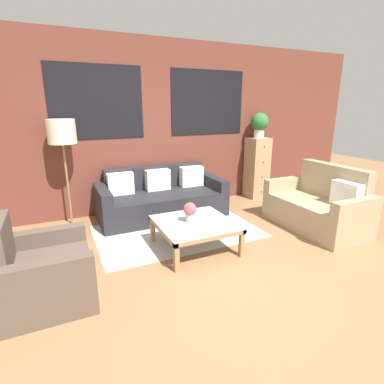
{
  "coord_description": "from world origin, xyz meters",
  "views": [
    {
      "loc": [
        -1.64,
        -2.5,
        1.75
      ],
      "look_at": [
        0.11,
        1.27,
        0.55
      ],
      "focal_mm": 28.0,
      "sensor_mm": 36.0,
      "label": 1
    }
  ],
  "objects": [
    {
      "name": "drawer_cabinet",
      "position": [
        1.93,
        2.18,
        0.58
      ],
      "size": [
        0.38,
        0.39,
        1.16
      ],
      "color": "tan",
      "rests_on": "ground_plane"
    },
    {
      "name": "rug",
      "position": [
        -0.14,
        1.22,
        0.0
      ],
      "size": [
        2.27,
        1.44,
        0.0
      ],
      "color": "#BCB7B2",
      "rests_on": "ground_plane"
    },
    {
      "name": "wall_back_brick",
      "position": [
        0.0,
        2.44,
        1.41
      ],
      "size": [
        8.4,
        0.09,
        2.8
      ],
      "color": "brown",
      "rests_on": "ground_plane"
    },
    {
      "name": "floor_lamp",
      "position": [
        -1.5,
        2.12,
        1.35
      ],
      "size": [
        0.39,
        0.39,
        1.57
      ],
      "color": "olive",
      "rests_on": "ground_plane"
    },
    {
      "name": "potted_plant",
      "position": [
        1.93,
        2.18,
        1.43
      ],
      "size": [
        0.33,
        0.33,
        0.46
      ],
      "color": "silver",
      "rests_on": "drawer_cabinet"
    },
    {
      "name": "armchair_corner",
      "position": [
        -1.87,
        0.27,
        0.28
      ],
      "size": [
        0.8,
        0.86,
        0.84
      ],
      "color": "brown",
      "rests_on": "ground_plane"
    },
    {
      "name": "settee_vintage",
      "position": [
        1.81,
        0.49,
        0.31
      ],
      "size": [
        0.8,
        1.43,
        0.92
      ],
      "color": "tan",
      "rests_on": "ground_plane"
    },
    {
      "name": "ground_plane",
      "position": [
        0.0,
        0.0,
        0.0
      ],
      "size": [
        16.0,
        16.0,
        0.0
      ],
      "primitive_type": "plane",
      "color": "#8E6642"
    },
    {
      "name": "coffee_table",
      "position": [
        -0.14,
        0.63,
        0.31
      ],
      "size": [
        0.92,
        0.92,
        0.36
      ],
      "color": "silver",
      "rests_on": "ground_plane"
    },
    {
      "name": "couch_dark",
      "position": [
        -0.12,
        1.95,
        0.29
      ],
      "size": [
        2.01,
        0.88,
        0.78
      ],
      "color": "#232328",
      "rests_on": "ground_plane"
    },
    {
      "name": "flower_vase",
      "position": [
        -0.19,
        0.67,
        0.5
      ],
      "size": [
        0.16,
        0.16,
        0.25
      ],
      "color": "#ADBCC6",
      "rests_on": "coffee_table"
    }
  ]
}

